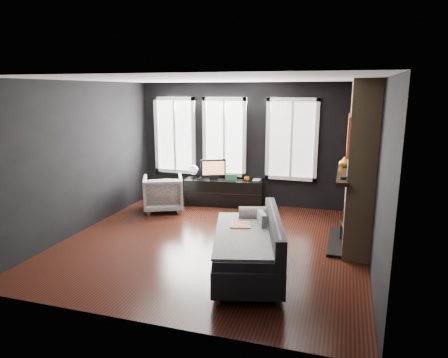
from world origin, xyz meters
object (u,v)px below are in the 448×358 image
(media_console, at_px, (224,192))
(sofa, at_px, (247,244))
(book, at_px, (253,175))
(mug, at_px, (247,178))
(mantel_vase, at_px, (344,162))
(armchair, at_px, (163,192))
(monitor, at_px, (213,168))

(media_console, bearing_deg, sofa, -75.29)
(media_console, xyz_separation_m, book, (0.63, 0.12, 0.41))
(mug, xyz_separation_m, mantel_vase, (2.02, -1.18, 0.67))
(armchair, bearing_deg, monitor, -165.29)
(monitor, bearing_deg, mantel_vase, -46.58)
(media_console, bearing_deg, mug, -8.38)
(monitor, relative_size, mantel_vase, 3.06)
(book, bearing_deg, mug, -134.12)
(armchair, xyz_separation_m, media_console, (1.13, 0.79, -0.12))
(book, bearing_deg, armchair, -152.72)
(monitor, bearing_deg, mug, -21.32)
(armchair, relative_size, book, 3.72)
(armchair, bearing_deg, mug, -179.83)
(monitor, height_order, mantel_vase, mantel_vase)
(monitor, distance_m, book, 0.90)
(mug, height_order, mantel_vase, mantel_vase)
(sofa, bearing_deg, monitor, 101.72)
(armchair, distance_m, mantel_vase, 3.79)
(media_console, xyz_separation_m, mantel_vase, (2.53, -1.19, 1.02))
(mug, bearing_deg, monitor, -177.17)
(armchair, relative_size, monitor, 1.47)
(book, bearing_deg, media_console, -169.61)
(media_console, distance_m, book, 0.76)
(book, relative_size, mantel_vase, 1.21)
(armchair, height_order, media_console, armchair)
(sofa, relative_size, book, 8.87)
(sofa, relative_size, monitor, 3.51)
(book, distance_m, mantel_vase, 2.39)
(monitor, relative_size, book, 2.53)
(media_console, distance_m, mantel_vase, 2.98)
(book, height_order, mantel_vase, mantel_vase)
(mug, bearing_deg, sofa, -76.04)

